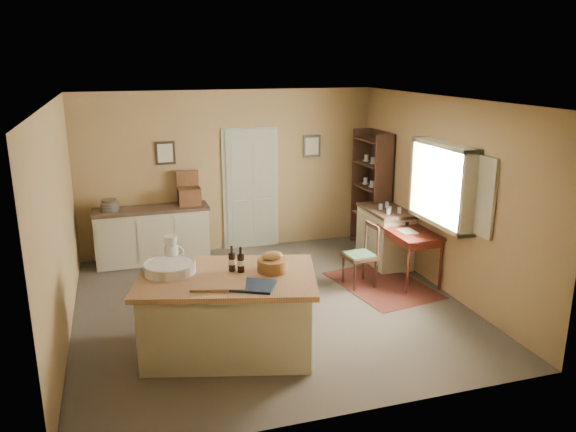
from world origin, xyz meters
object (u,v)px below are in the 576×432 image
sideboard (153,233)px  desk_chair (360,256)px  writing_desk (410,237)px  right_cabinet (385,236)px  shelving_unit (374,191)px  work_island (227,311)px

sideboard → desk_chair: (2.76, -1.91, -0.03)m
writing_desk → desk_chair: bearing=178.4°
sideboard → writing_desk: size_ratio=1.84×
desk_chair → writing_desk: bearing=-6.6°
desk_chair → right_cabinet: (0.78, 0.76, 0.01)m
right_cabinet → shelving_unit: size_ratio=0.51×
work_island → desk_chair: work_island is taller
right_cabinet → desk_chair: bearing=-135.9°
desk_chair → work_island: bearing=-154.5°
desk_chair → right_cabinet: bearing=39.2°
sideboard → shelving_unit: size_ratio=0.89×
work_island → right_cabinet: (2.96, 2.04, -0.02)m
sideboard → shelving_unit: (3.70, -0.37, 0.53)m
work_island → right_cabinet: 3.60m
writing_desk → right_cabinet: right_cabinet is taller
shelving_unit → sideboard: bearing=174.2°
right_cabinet → sideboard: bearing=162.0°
sideboard → writing_desk: sideboard is taller
sideboard → writing_desk: bearing=-28.6°
writing_desk → right_cabinet: (-0.00, 0.78, -0.22)m
work_island → writing_desk: work_island is taller
sideboard → work_island: bearing=-79.7°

